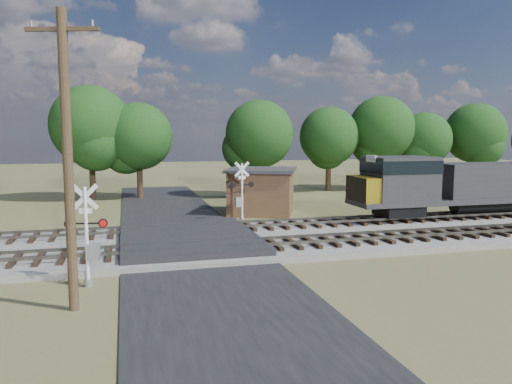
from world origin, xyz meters
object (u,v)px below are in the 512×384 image
object	(u,v)px
crossing_signal_near	(89,244)
equipment_shed	(261,191)
crossing_signal_far	(241,197)
utility_pole	(68,155)

from	to	relation	value
crossing_signal_near	equipment_shed	distance (m)	19.19
crossing_signal_far	utility_pole	bearing A→B (deg)	53.17
crossing_signal_far	utility_pole	distance (m)	17.83
crossing_signal_near	crossing_signal_far	xyz separation A→B (m)	(8.88, 12.23, 0.02)
utility_pole	equipment_shed	xyz separation A→B (m)	(11.61, 18.16, -3.54)
crossing_signal_near	utility_pole	xyz separation A→B (m)	(-0.38, -2.60, 3.56)
crossing_signal_near	equipment_shed	bearing A→B (deg)	63.00
utility_pole	crossing_signal_near	bearing A→B (deg)	99.39
utility_pole	crossing_signal_far	bearing A→B (deg)	75.64
crossing_signal_near	equipment_shed	size ratio (longest dim) A/B	0.63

